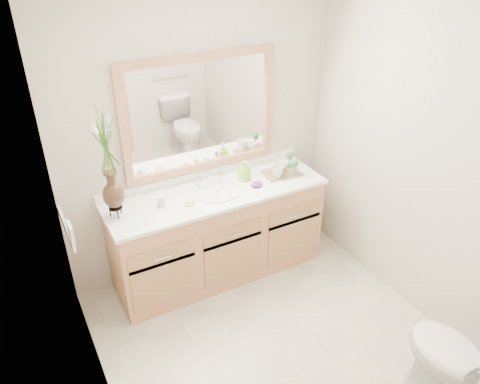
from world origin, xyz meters
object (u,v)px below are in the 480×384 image
toilet (460,368)px  tray (282,173)px  flower_vase (107,153)px  tumbler (162,201)px  soap_bottle (244,171)px

toilet → tray: 2.00m
flower_vase → tumbler: (0.35, -0.02, -0.48)m
toilet → flower_vase: 2.67m
toilet → flower_vase: size_ratio=0.98×
toilet → tray: bearing=-88.1°
tumbler → tray: (1.11, 0.00, -0.03)m
toilet → soap_bottle: soap_bottle is taller
tumbler → soap_bottle: 0.77m
tumbler → toilet: bearing=-58.9°
flower_vase → tumbler: flower_vase is taller
toilet → tray: size_ratio=2.36×
tumbler → soap_bottle: size_ratio=0.50×
toilet → soap_bottle: (-0.41, 2.00, 0.54)m
tumbler → flower_vase: bearing=176.2°
flower_vase → soap_bottle: 1.20m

